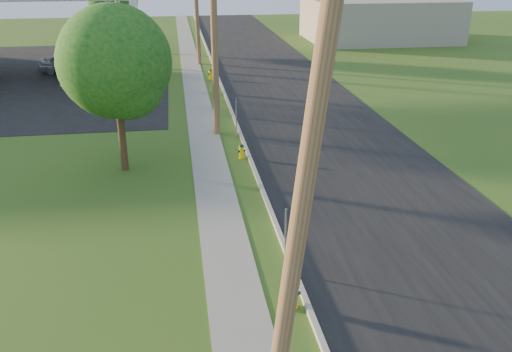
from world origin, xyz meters
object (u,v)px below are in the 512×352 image
at_px(utility_pole_mid, 214,31).
at_px(tree_verge, 118,67).
at_px(fuel_pump_ne, 72,71).
at_px(hydrant_near, 293,295).
at_px(price_pylon, 134,10).
at_px(hydrant_mid, 241,151).
at_px(utility_pole_near, 303,196).
at_px(fuel_pump_se, 81,60).
at_px(hydrant_far, 211,74).
at_px(tree_lot, 114,2).
at_px(car_silver, 68,63).
at_px(utility_pole_far, 196,1).

distance_m(utility_pole_mid, tree_verge, 5.90).
distance_m(fuel_pump_ne, hydrant_near, 29.04).
xyz_separation_m(price_pylon, hydrant_mid, (4.67, -9.12, -5.09)).
xyz_separation_m(utility_pole_near, fuel_pump_se, (-8.90, 35.00, -4.08)).
bearing_deg(fuel_pump_ne, tree_verge, -74.28).
relative_size(fuel_pump_se, hydrant_far, 4.20).
distance_m(tree_verge, hydrant_near, 11.88).
relative_size(fuel_pump_se, price_pylon, 0.47).
xyz_separation_m(price_pylon, tree_lot, (-2.97, 20.01, -1.20)).
height_order(tree_verge, hydrant_far, tree_verge).
bearing_deg(price_pylon, utility_pole_mid, -54.66).
bearing_deg(hydrant_mid, tree_verge, -172.73).
height_order(utility_pole_near, utility_pole_mid, utility_pole_mid).
height_order(fuel_pump_ne, price_pylon, price_pylon).
bearing_deg(tree_verge, hydrant_mid, 7.27).
distance_m(price_pylon, tree_lot, 20.27).
relative_size(fuel_pump_se, car_silver, 0.77).
bearing_deg(utility_pole_near, fuel_pump_se, 104.27).
distance_m(utility_pole_far, fuel_pump_ne, 10.99).
xyz_separation_m(fuel_pump_se, price_pylon, (5.00, -11.50, 4.71)).
bearing_deg(utility_pole_mid, hydrant_near, -87.13).
bearing_deg(utility_pole_mid, tree_lot, 105.07).
height_order(utility_pole_mid, hydrant_far, utility_pole_mid).
distance_m(fuel_pump_se, tree_verge, 22.06).
bearing_deg(tree_lot, fuel_pump_ne, -99.21).
xyz_separation_m(utility_pole_near, hydrant_near, (0.72, 3.60, -4.41)).
height_order(price_pylon, hydrant_near, price_pylon).
bearing_deg(car_silver, utility_pole_near, -156.33).
height_order(price_pylon, tree_verge, price_pylon).
bearing_deg(hydrant_near, utility_pole_near, -101.35).
xyz_separation_m(utility_pole_near, hydrant_mid, (0.77, 14.38, -4.46)).
relative_size(price_pylon, car_silver, 1.65).
height_order(tree_verge, car_silver, tree_verge).
distance_m(utility_pole_far, car_silver, 10.65).
bearing_deg(tree_verge, car_silver, 105.39).
height_order(utility_pole_near, fuel_pump_se, utility_pole_near).
bearing_deg(fuel_pump_ne, car_silver, 103.54).
distance_m(fuel_pump_se, tree_lot, 9.43).
distance_m(utility_pole_mid, fuel_pump_ne, 16.31).
bearing_deg(utility_pole_far, hydrant_far, -84.40).
xyz_separation_m(utility_pole_near, car_silver, (-9.63, 34.05, -4.10)).
bearing_deg(utility_pole_mid, hydrant_mid, -78.01).
height_order(utility_pole_near, fuel_pump_ne, utility_pole_near).
bearing_deg(hydrant_mid, fuel_pump_ne, 120.19).
height_order(fuel_pump_se, hydrant_far, fuel_pump_se).
height_order(utility_pole_near, utility_pole_far, utility_pole_far).
relative_size(utility_pole_mid, fuel_pump_se, 3.06).
bearing_deg(hydrant_near, fuel_pump_se, 107.04).
xyz_separation_m(hydrant_far, car_silver, (-10.19, 3.73, 0.33)).
xyz_separation_m(utility_pole_far, car_silver, (-9.63, -1.95, -4.10)).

